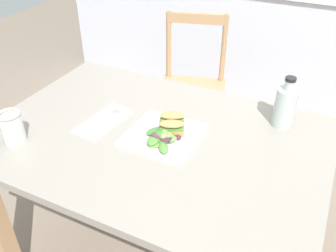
{
  "coord_description": "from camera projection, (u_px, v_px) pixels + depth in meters",
  "views": [
    {
      "loc": [
        0.4,
        -0.86,
        1.51
      ],
      "look_at": [
        -0.09,
        0.14,
        0.76
      ],
      "focal_mm": 38.8,
      "sensor_mm": 36.0,
      "label": 1
    }
  ],
  "objects": [
    {
      "name": "salad_mixed_greens",
      "position": [
        162.0,
        137.0,
        1.27
      ],
      "size": [
        0.14,
        0.15,
        0.04
      ],
      "color": "#6B9E47",
      "rests_on": "plate_lunch"
    },
    {
      "name": "mason_jar_iced_tea",
      "position": [
        12.0,
        129.0,
        1.27
      ],
      "size": [
        0.08,
        0.08,
        0.12
      ],
      "color": "gold",
      "rests_on": "dining_table"
    },
    {
      "name": "fork_on_napkin",
      "position": [
        106.0,
        118.0,
        1.41
      ],
      "size": [
        0.03,
        0.19,
        0.0
      ],
      "color": "silver",
      "rests_on": "napkin_folded"
    },
    {
      "name": "bottle_cold_brew",
      "position": [
        285.0,
        109.0,
        1.34
      ],
      "size": [
        0.08,
        0.08,
        0.2
      ],
      "color": "#472819",
      "rests_on": "dining_table"
    },
    {
      "name": "sandwich_half_front",
      "position": [
        172.0,
        127.0,
        1.3
      ],
      "size": [
        0.1,
        0.09,
        0.06
      ],
      "color": "tan",
      "rests_on": "plate_lunch"
    },
    {
      "name": "napkin_folded",
      "position": [
        104.0,
        121.0,
        1.4
      ],
      "size": [
        0.14,
        0.25,
        0.0
      ],
      "primitive_type": "cube",
      "rotation": [
        0.0,
        0.0,
        -0.11
      ],
      "color": "white",
      "rests_on": "dining_table"
    },
    {
      "name": "dining_table",
      "position": [
        155.0,
        162.0,
        1.4
      ],
      "size": [
        1.23,
        0.85,
        0.74
      ],
      "color": "gray",
      "rests_on": "ground"
    },
    {
      "name": "sandwich_half_back",
      "position": [
        172.0,
        119.0,
        1.35
      ],
      "size": [
        0.1,
        0.09,
        0.06
      ],
      "color": "tan",
      "rests_on": "plate_lunch"
    },
    {
      "name": "plate_lunch",
      "position": [
        163.0,
        135.0,
        1.32
      ],
      "size": [
        0.25,
        0.25,
        0.01
      ],
      "primitive_type": "cube",
      "color": "white",
      "rests_on": "dining_table"
    },
    {
      "name": "chair_wooden_far",
      "position": [
        192.0,
        88.0,
        2.24
      ],
      "size": [
        0.49,
        0.49,
        0.87
      ],
      "color": "tan",
      "rests_on": "ground"
    }
  ]
}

